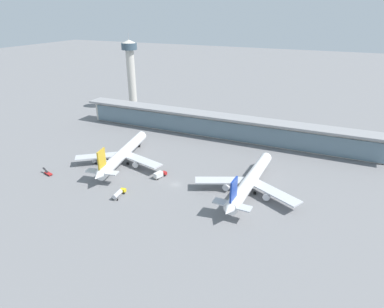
{
  "coord_description": "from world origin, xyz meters",
  "views": [
    {
      "loc": [
        63.12,
        -122.03,
        76.65
      ],
      "look_at": [
        0.0,
        20.02,
        7.79
      ],
      "focal_mm": 30.83,
      "sensor_mm": 36.0,
      "label": 1
    }
  ],
  "objects_px": {
    "service_truck_near_nose_yellow": "(119,193)",
    "airliner_left_stand": "(123,154)",
    "airliner_centre_stand": "(250,181)",
    "service_truck_mid_apron_red": "(160,174)",
    "service_truck_by_tail_red": "(48,173)",
    "service_truck_under_wing_white": "(101,161)",
    "control_tower": "(131,69)"
  },
  "relations": [
    {
      "from": "service_truck_near_nose_yellow",
      "to": "service_truck_by_tail_red",
      "type": "height_order",
      "value": "service_truck_near_nose_yellow"
    },
    {
      "from": "airliner_centre_stand",
      "to": "control_tower",
      "type": "height_order",
      "value": "control_tower"
    },
    {
      "from": "service_truck_by_tail_red",
      "to": "control_tower",
      "type": "distance_m",
      "value": 124.06
    },
    {
      "from": "airliner_centre_stand",
      "to": "service_truck_under_wing_white",
      "type": "bearing_deg",
      "value": -177.31
    },
    {
      "from": "service_truck_near_nose_yellow",
      "to": "control_tower",
      "type": "relative_size",
      "value": 0.15
    },
    {
      "from": "airliner_centre_stand",
      "to": "service_truck_near_nose_yellow",
      "type": "xyz_separation_m",
      "value": [
        -51.66,
        -28.28,
        -3.63
      ]
    },
    {
      "from": "airliner_left_stand",
      "to": "airliner_centre_stand",
      "type": "distance_m",
      "value": 70.11
    },
    {
      "from": "control_tower",
      "to": "service_truck_under_wing_white",
      "type": "bearing_deg",
      "value": -66.3
    },
    {
      "from": "service_truck_mid_apron_red",
      "to": "service_truck_by_tail_red",
      "type": "bearing_deg",
      "value": -159.21
    },
    {
      "from": "airliner_left_stand",
      "to": "service_truck_under_wing_white",
      "type": "bearing_deg",
      "value": -150.8
    },
    {
      "from": "service_truck_under_wing_white",
      "to": "service_truck_near_nose_yellow",
      "type": "bearing_deg",
      "value": -40.44
    },
    {
      "from": "control_tower",
      "to": "service_truck_mid_apron_red",
      "type": "bearing_deg",
      "value": -51.02
    },
    {
      "from": "service_truck_mid_apron_red",
      "to": "airliner_centre_stand",
      "type": "bearing_deg",
      "value": 6.51
    },
    {
      "from": "service_truck_by_tail_red",
      "to": "service_truck_mid_apron_red",
      "type": "bearing_deg",
      "value": 20.79
    },
    {
      "from": "airliner_left_stand",
      "to": "airliner_centre_stand",
      "type": "bearing_deg",
      "value": -1.63
    },
    {
      "from": "airliner_left_stand",
      "to": "control_tower",
      "type": "relative_size",
      "value": 1.06
    },
    {
      "from": "service_truck_near_nose_yellow",
      "to": "service_truck_mid_apron_red",
      "type": "relative_size",
      "value": 1.14
    },
    {
      "from": "airliner_left_stand",
      "to": "service_truck_by_tail_red",
      "type": "relative_size",
      "value": 9.15
    },
    {
      "from": "airliner_centre_stand",
      "to": "service_truck_by_tail_red",
      "type": "xyz_separation_m",
      "value": [
        -96.77,
        -25.07,
        -4.53
      ]
    },
    {
      "from": "airliner_centre_stand",
      "to": "airliner_left_stand",
      "type": "bearing_deg",
      "value": 178.37
    },
    {
      "from": "service_truck_under_wing_white",
      "to": "control_tower",
      "type": "xyz_separation_m",
      "value": [
        -42.05,
        95.79,
        31.06
      ]
    },
    {
      "from": "airliner_left_stand",
      "to": "service_truck_by_tail_red",
      "type": "xyz_separation_m",
      "value": [
        -26.68,
        -27.07,
        -4.53
      ]
    },
    {
      "from": "service_truck_under_wing_white",
      "to": "control_tower",
      "type": "height_order",
      "value": "control_tower"
    },
    {
      "from": "service_truck_mid_apron_red",
      "to": "service_truck_by_tail_red",
      "type": "height_order",
      "value": "service_truck_mid_apron_red"
    },
    {
      "from": "control_tower",
      "to": "service_truck_near_nose_yellow",
      "type": "bearing_deg",
      "value": -59.52
    },
    {
      "from": "service_truck_mid_apron_red",
      "to": "control_tower",
      "type": "distance_m",
      "value": 128.62
    },
    {
      "from": "service_truck_by_tail_red",
      "to": "control_tower",
      "type": "height_order",
      "value": "control_tower"
    },
    {
      "from": "service_truck_near_nose_yellow",
      "to": "service_truck_under_wing_white",
      "type": "bearing_deg",
      "value": 139.56
    },
    {
      "from": "airliner_centre_stand",
      "to": "service_truck_mid_apron_red",
      "type": "xyz_separation_m",
      "value": [
        -43.94,
        -5.01,
        -3.64
      ]
    },
    {
      "from": "service_truck_near_nose_yellow",
      "to": "airliner_left_stand",
      "type": "bearing_deg",
      "value": 121.33
    },
    {
      "from": "control_tower",
      "to": "airliner_left_stand",
      "type": "bearing_deg",
      "value": -59.81
    },
    {
      "from": "service_truck_mid_apron_red",
      "to": "control_tower",
      "type": "height_order",
      "value": "control_tower"
    }
  ]
}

